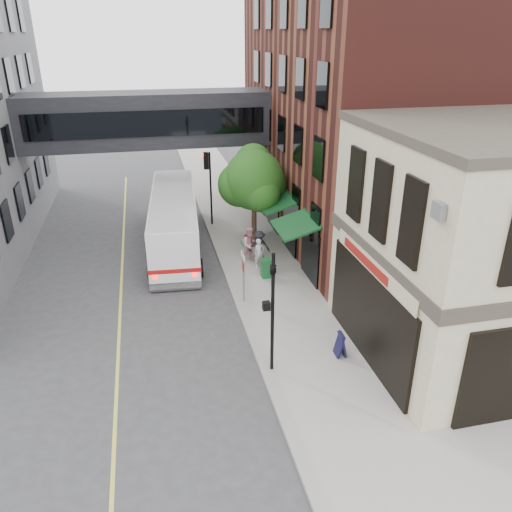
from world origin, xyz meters
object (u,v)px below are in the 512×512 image
bus (174,219)px  newspaper_box (266,268)px  pedestrian_a (259,253)px  pedestrian_b (250,244)px  sandwich_board (341,344)px  pedestrian_c (259,246)px

bus → newspaper_box: 6.58m
pedestrian_a → pedestrian_b: size_ratio=0.81×
pedestrian_b → newspaper_box: bearing=-92.5°
newspaper_box → sandwich_board: (1.14, -6.87, -0.01)m
pedestrian_b → pedestrian_c: size_ratio=1.11×
newspaper_box → sandwich_board: bearing=-81.7°
pedestrian_c → pedestrian_b: bearing=169.8°
bus → pedestrian_c: bearing=-38.6°
pedestrian_b → sandwich_board: 9.02m
pedestrian_c → bus: bearing=150.0°
pedestrian_a → pedestrian_b: pedestrian_b is taller
bus → pedestrian_c: (4.07, -3.26, -0.66)m
pedestrian_b → sandwich_board: bearing=-93.0°
pedestrian_a → pedestrian_c: (0.15, 0.67, 0.09)m
bus → pedestrian_b: (3.64, -3.11, -0.57)m
bus → pedestrian_a: 5.61m
bus → pedestrian_b: 4.82m
sandwich_board → newspaper_box: bearing=101.4°
pedestrian_b → pedestrian_c: pedestrian_b is taller
bus → newspaper_box: (3.99, -5.13, -1.04)m
newspaper_box → sandwich_board: newspaper_box is taller
bus → sandwich_board: bus is taller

